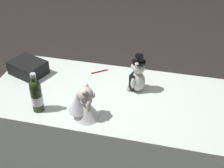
# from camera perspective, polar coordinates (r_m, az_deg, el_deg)

# --- Properties ---
(ground_plane) EXTENTS (12.00, 12.00, 0.00)m
(ground_plane) POSITION_cam_1_polar(r_m,az_deg,el_deg) (2.70, 0.00, -15.52)
(ground_plane) COLOR #2D2826
(reception_table) EXTENTS (1.82, 0.82, 0.78)m
(reception_table) POSITION_cam_1_polar(r_m,az_deg,el_deg) (2.41, 0.00, -9.59)
(reception_table) COLOR white
(reception_table) RESTS_ON ground_plane
(teddy_bear_groom) EXTENTS (0.14, 0.14, 0.30)m
(teddy_bear_groom) POSITION_cam_1_polar(r_m,az_deg,el_deg) (2.15, 4.81, 1.50)
(teddy_bear_groom) COLOR silver
(teddy_bear_groom) RESTS_ON reception_table
(teddy_bear_bride) EXTENTS (0.22, 0.18, 0.24)m
(teddy_bear_bride) POSITION_cam_1_polar(r_m,az_deg,el_deg) (1.92, -5.41, -3.87)
(teddy_bear_bride) COLOR white
(teddy_bear_bride) RESTS_ON reception_table
(champagne_bottle) EXTENTS (0.08, 0.08, 0.29)m
(champagne_bottle) POSITION_cam_1_polar(r_m,az_deg,el_deg) (2.02, -14.26, -2.06)
(champagne_bottle) COLOR #263619
(champagne_bottle) RESTS_ON reception_table
(signing_pen) EXTENTS (0.12, 0.10, 0.01)m
(signing_pen) POSITION_cam_1_polar(r_m,az_deg,el_deg) (2.42, -2.27, 2.43)
(signing_pen) COLOR maroon
(signing_pen) RESTS_ON reception_table
(gift_case_black) EXTENTS (0.32, 0.28, 0.11)m
(gift_case_black) POSITION_cam_1_polar(r_m,az_deg,el_deg) (2.46, -15.74, 3.02)
(gift_case_black) COLOR black
(gift_case_black) RESTS_ON reception_table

